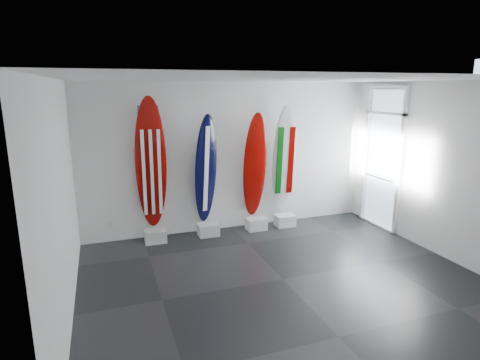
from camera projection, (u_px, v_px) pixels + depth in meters
name	position (u px, v px, depth m)	size (l,w,h in m)	color
floor	(283.00, 279.00, 6.12)	(6.00, 6.00, 0.00)	black
ceiling	(288.00, 79.00, 5.43)	(6.00, 6.00, 0.00)	white
wall_back	(232.00, 157.00, 8.07)	(6.00, 6.00, 0.00)	white
wall_front	(410.00, 250.00, 3.48)	(6.00, 6.00, 0.00)	white
wall_left	(61.00, 205.00, 4.80)	(5.00, 5.00, 0.00)	white
wall_right	(445.00, 171.00, 6.75)	(5.00, 5.00, 0.00)	white
display_block_usa	(155.00, 236.00, 7.56)	(0.40, 0.30, 0.24)	silver
surfboard_usa	(151.00, 164.00, 7.34)	(0.57, 0.08, 2.53)	#7F0703
display_block_navy	(208.00, 230.00, 7.90)	(0.40, 0.30, 0.24)	silver
surfboard_navy	(206.00, 170.00, 7.72)	(0.49, 0.08, 2.18)	black
display_block_swiss	(256.00, 224.00, 8.23)	(0.40, 0.30, 0.24)	silver
surfboard_swiss	(255.00, 166.00, 8.05)	(0.50, 0.08, 2.20)	#7F0703
display_block_italy	(285.00, 220.00, 8.45)	(0.40, 0.30, 0.24)	silver
surfboard_italy	(284.00, 161.00, 8.25)	(0.53, 0.08, 2.32)	white
wall_outlet	(110.00, 224.00, 7.52)	(0.09, 0.02, 0.13)	silver
glass_door	(383.00, 160.00, 8.18)	(0.12, 1.16, 2.85)	white
balcony	(428.00, 197.00, 8.83)	(2.80, 2.20, 1.20)	slate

